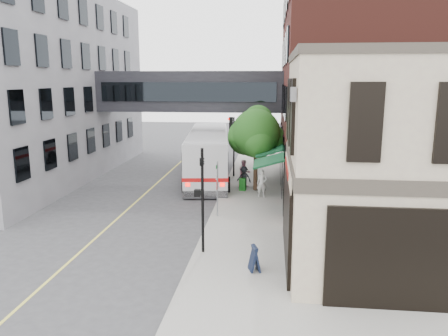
% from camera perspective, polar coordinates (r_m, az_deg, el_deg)
% --- Properties ---
extents(ground, '(120.00, 120.00, 0.00)m').
position_cam_1_polar(ground, '(17.43, -5.14, -13.72)').
color(ground, '#38383A').
rests_on(ground, ground).
extents(sidewalk_main, '(4.00, 60.00, 0.15)m').
position_cam_1_polar(sidewalk_main, '(30.37, 3.79, -2.49)').
color(sidewalk_main, gray).
rests_on(sidewalk_main, ground).
extents(corner_building, '(10.19, 8.12, 8.45)m').
position_cam_1_polar(corner_building, '(18.64, 24.14, 0.60)').
color(corner_building, tan).
rests_on(corner_building, ground).
extents(brick_building, '(13.76, 18.00, 14.00)m').
position_cam_1_polar(brick_building, '(31.18, 19.11, 10.12)').
color(brick_building, '#4A1D17').
rests_on(brick_building, ground).
extents(opposite_building, '(14.00, 24.00, 14.00)m').
position_cam_1_polar(opposite_building, '(37.38, -26.88, 9.67)').
color(opposite_building, slate).
rests_on(opposite_building, ground).
extents(skyway_bridge, '(14.00, 3.18, 3.00)m').
position_cam_1_polar(skyway_bridge, '(34.02, -4.32, 9.96)').
color(skyway_bridge, black).
rests_on(skyway_bridge, ground).
extents(traffic_signal_near, '(0.44, 0.22, 4.60)m').
position_cam_1_polar(traffic_signal_near, '(18.22, -2.93, -2.58)').
color(traffic_signal_near, black).
rests_on(traffic_signal_near, sidewalk_main).
extents(traffic_signal_far, '(0.53, 0.28, 4.50)m').
position_cam_1_polar(traffic_signal_far, '(32.83, 1.06, 4.39)').
color(traffic_signal_far, black).
rests_on(traffic_signal_far, sidewalk_main).
extents(street_sign_pole, '(0.08, 0.75, 3.00)m').
position_cam_1_polar(street_sign_pole, '(23.27, -0.88, -2.11)').
color(street_sign_pole, gray).
rests_on(street_sign_pole, sidewalk_main).
extents(street_tree, '(3.80, 3.20, 5.60)m').
position_cam_1_polar(street_tree, '(28.89, 4.21, 4.53)').
color(street_tree, '#382619').
rests_on(street_tree, sidewalk_main).
extents(lane_marking, '(0.12, 40.00, 0.01)m').
position_cam_1_polar(lane_marking, '(27.74, -11.23, -4.19)').
color(lane_marking, '#D8CC4C').
rests_on(lane_marking, ground).
extents(bus, '(4.34, 13.24, 3.50)m').
position_cam_1_polar(bus, '(33.20, -2.06, 2.06)').
color(bus, silver).
rests_on(bus, ground).
extents(pedestrian_a, '(0.71, 0.54, 1.77)m').
position_cam_1_polar(pedestrian_a, '(27.37, 4.97, -2.00)').
color(pedestrian_a, silver).
rests_on(pedestrian_a, sidewalk_main).
extents(pedestrian_b, '(1.12, 1.03, 1.87)m').
position_cam_1_polar(pedestrian_b, '(29.89, 2.67, -0.72)').
color(pedestrian_b, pink).
rests_on(pedestrian_b, sidewalk_main).
extents(pedestrian_c, '(1.14, 0.89, 1.55)m').
position_cam_1_polar(pedestrian_c, '(29.34, 2.63, -1.27)').
color(pedestrian_c, black).
rests_on(pedestrian_c, sidewalk_main).
extents(newspaper_box, '(0.49, 0.45, 0.83)m').
position_cam_1_polar(newspaper_box, '(29.00, 2.46, -2.15)').
color(newspaper_box, '#155F18').
rests_on(newspaper_box, sidewalk_main).
extents(sandwich_board, '(0.51, 0.64, 1.00)m').
position_cam_1_polar(sandwich_board, '(17.19, 4.00, -11.70)').
color(sandwich_board, black).
rests_on(sandwich_board, sidewalk_main).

